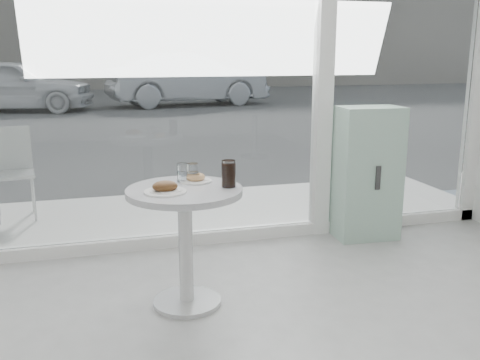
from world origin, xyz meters
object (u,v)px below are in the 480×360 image
object	(u,v)px
main_table	(185,223)
plate_fritter	(166,188)
car_white	(14,85)
patio_chair	(13,167)
mint_cabinet	(367,173)
cola_glass	(229,174)
water_tumbler_a	(183,173)
car_silver	(188,79)
plate_donut	(196,179)
water_tumbler_b	(193,174)

from	to	relation	value
main_table	plate_fritter	bearing A→B (deg)	-150.79
car_white	patio_chair	bearing A→B (deg)	-161.05
mint_cabinet	cola_glass	world-z (taller)	mint_cabinet
water_tumbler_a	car_silver	bearing A→B (deg)	79.70
mint_cabinet	car_silver	distance (m)	12.63
main_table	plate_donut	world-z (taller)	plate_donut
car_white	mint_cabinet	bearing A→B (deg)	-148.33
car_silver	plate_donut	size ratio (longest dim) A/B	23.49
main_table	plate_fritter	world-z (taller)	plate_fritter
mint_cabinet	cola_glass	xyz separation A→B (m)	(-1.47, -0.91, 0.28)
patio_chair	plate_fritter	world-z (taller)	patio_chair
mint_cabinet	plate_donut	distance (m)	1.81
plate_donut	water_tumbler_b	size ratio (longest dim) A/B	1.72
plate_fritter	car_silver	bearing A→B (deg)	79.29
car_white	water_tumbler_a	xyz separation A→B (m)	(2.57, -12.85, 0.09)
plate_donut	mint_cabinet	bearing A→B (deg)	23.95
car_white	car_silver	xyz separation A→B (m)	(4.99, 0.45, 0.07)
plate_fritter	plate_donut	xyz separation A→B (m)	(0.22, 0.22, -0.01)
main_table	car_silver	xyz separation A→B (m)	(2.44, 13.49, 0.25)
mint_cabinet	patio_chair	distance (m)	3.28
main_table	water_tumbler_a	bearing A→B (deg)	82.70
water_tumbler_a	mint_cabinet	bearing A→B (deg)	22.01
plate_donut	cola_glass	xyz separation A→B (m)	(0.17, -0.18, 0.06)
main_table	water_tumbler_a	xyz separation A→B (m)	(0.02, 0.19, 0.27)
car_silver	cola_glass	size ratio (longest dim) A/B	29.05
main_table	water_tumbler_a	size ratio (longest dim) A/B	6.39
main_table	mint_cabinet	distance (m)	1.95
plate_fritter	water_tumbler_b	distance (m)	0.31
mint_cabinet	car_silver	bearing A→B (deg)	90.10
mint_cabinet	plate_fritter	distance (m)	2.10
car_silver	water_tumbler_a	distance (m)	13.52
plate_donut	water_tumbler_a	distance (m)	0.09
patio_chair	water_tumbler_a	distance (m)	2.39
mint_cabinet	car_white	xyz separation A→B (m)	(-4.29, 12.16, 0.16)
car_white	water_tumbler_b	distance (m)	13.14
patio_chair	plate_fritter	size ratio (longest dim) A/B	3.38
mint_cabinet	patio_chair	world-z (taller)	mint_cabinet
patio_chair	car_silver	bearing A→B (deg)	63.52
plate_fritter	cola_glass	bearing A→B (deg)	4.98
cola_glass	water_tumbler_b	bearing A→B (deg)	134.06
water_tumbler_a	car_white	bearing A→B (deg)	101.30
patio_chair	water_tumbler_a	world-z (taller)	patio_chair
mint_cabinet	plate_donut	size ratio (longest dim) A/B	5.52
patio_chair	main_table	bearing A→B (deg)	-68.06
patio_chair	car_silver	distance (m)	11.91
water_tumbler_a	cola_glass	size ratio (longest dim) A/B	0.72
main_table	water_tumbler_b	xyz separation A→B (m)	(0.08, 0.16, 0.27)
plate_donut	water_tumbler_a	xyz separation A→B (m)	(-0.08, 0.03, 0.03)
cola_glass	patio_chair	bearing A→B (deg)	124.91
mint_cabinet	water_tumbler_a	bearing A→B (deg)	-154.71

